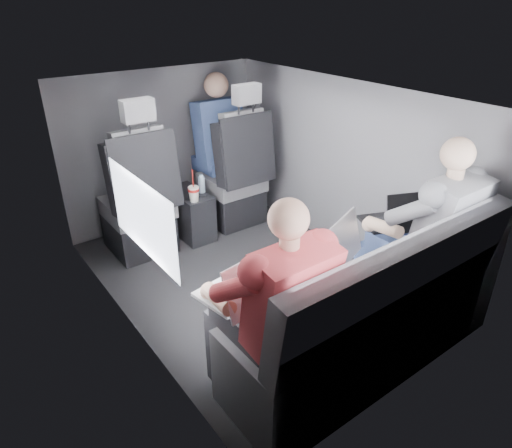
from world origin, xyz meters
TOP-DOWN VIEW (x-y plane):
  - floor at (0.00, 0.00)m, footprint 2.60×2.60m
  - ceiling at (0.00, 0.00)m, footprint 2.60×2.60m
  - panel_left at (-0.90, 0.00)m, footprint 0.02×2.60m
  - panel_right at (0.90, 0.00)m, footprint 0.02×2.60m
  - panel_front at (0.00, 1.30)m, footprint 1.80×0.02m
  - panel_back at (0.00, -1.30)m, footprint 1.80×0.02m
  - side_window at (-0.88, -0.30)m, footprint 0.02×0.75m
  - seatbelt at (0.45, 0.67)m, footprint 0.35×0.11m
  - front_seat_left at (-0.45, 0.84)m, footprint 0.52×0.58m
  - front_seat_right at (0.45, 0.84)m, footprint 0.52×0.58m
  - center_console at (0.00, 0.88)m, footprint 0.24×0.48m
  - rear_bench at (0.00, -1.06)m, footprint 1.60×0.57m
  - soda_cup at (-0.05, 0.70)m, footprint 0.09×0.09m
  - water_bottle at (0.08, 0.80)m, footprint 0.06×0.06m
  - laptop_white at (-0.61, -0.79)m, footprint 0.40×0.39m
  - laptop_silver at (-0.00, -0.76)m, footprint 0.44×0.45m
  - laptop_black at (0.60, -0.76)m, footprint 0.43×0.45m
  - passenger_rear_left at (-0.58, -0.97)m, footprint 0.48×0.60m
  - passenger_rear_right at (0.58, -0.97)m, footprint 0.51×0.63m
  - passenger_front_right at (0.45, 1.10)m, footprint 0.42×0.42m

SIDE VIEW (x-z plane):
  - floor at x=0.00m, z-range 0.00..0.00m
  - center_console at x=0.00m, z-range 0.00..0.41m
  - rear_bench at x=0.00m, z-range -0.15..0.77m
  - front_seat_left at x=-0.45m, z-range -0.23..1.03m
  - front_seat_right at x=0.45m, z-range -0.23..1.03m
  - soda_cup at x=-0.05m, z-range 0.33..0.60m
  - water_bottle at x=0.08m, z-range 0.39..0.56m
  - passenger_rear_left at x=-0.58m, z-range 0.02..1.21m
  - passenger_rear_right at x=0.58m, z-range 0.02..1.25m
  - laptop_black at x=0.60m, z-range 0.51..0.76m
  - laptop_silver at x=0.00m, z-range 0.51..0.77m
  - laptop_white at x=-0.61m, z-range 0.50..0.77m
  - panel_left at x=-0.90m, z-range 0.00..1.35m
  - panel_right at x=0.90m, z-range 0.00..1.35m
  - panel_front at x=0.00m, z-range 0.00..1.35m
  - panel_back at x=0.00m, z-range 0.00..1.35m
  - passenger_front_right at x=0.45m, z-range 0.32..1.20m
  - seatbelt at x=0.45m, z-range 0.50..1.10m
  - side_window at x=-0.88m, z-range 0.69..1.11m
  - ceiling at x=0.00m, z-range 1.35..1.35m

